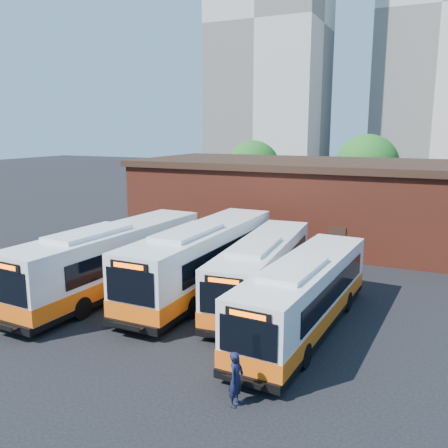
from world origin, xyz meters
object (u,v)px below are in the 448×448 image
at_px(bus_west, 112,262).
at_px(bus_mideast, 262,272).
at_px(transit_worker, 236,379).
at_px(bus_midwest, 203,261).
at_px(bus_east, 304,298).

height_order(bus_west, bus_mideast, bus_west).
relative_size(bus_west, transit_worker, 7.58).
height_order(bus_midwest, bus_mideast, bus_midwest).
relative_size(bus_west, bus_midwest, 1.00).
distance_m(bus_west, bus_east, 10.96).
bearing_deg(transit_worker, bus_midwest, 36.06).
distance_m(bus_midwest, bus_east, 7.07).
bearing_deg(bus_east, bus_mideast, 139.85).
height_order(bus_mideast, bus_east, bus_east).
relative_size(bus_east, transit_worker, 6.72).
height_order(bus_mideast, transit_worker, bus_mideast).
height_order(bus_west, transit_worker, bus_west).
xyz_separation_m(bus_mideast, transit_worker, (2.59, -9.62, -0.59)).
xyz_separation_m(bus_midwest, transit_worker, (6.04, -9.52, -0.80)).
bearing_deg(bus_mideast, bus_east, -48.14).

